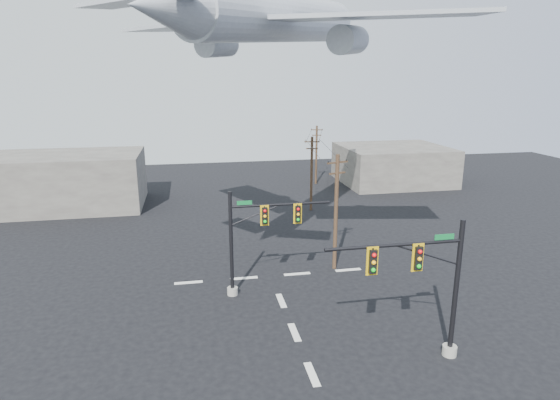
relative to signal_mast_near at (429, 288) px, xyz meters
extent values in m
plane|color=black|center=(-6.05, -0.19, -4.05)|extent=(120.00, 120.00, 0.00)
cube|color=silver|center=(-6.05, -0.19, -4.04)|extent=(0.40, 2.00, 0.01)
cube|color=silver|center=(-6.05, 3.81, -4.04)|extent=(0.40, 2.00, 0.01)
cube|color=silver|center=(-6.05, 7.81, -4.04)|extent=(0.40, 2.00, 0.01)
cube|color=silver|center=(-12.05, 11.81, -4.04)|extent=(2.00, 0.40, 0.01)
cube|color=silver|center=(-8.05, 11.81, -4.04)|extent=(2.00, 0.40, 0.01)
cube|color=silver|center=(-4.05, 11.81, -4.04)|extent=(2.00, 0.40, 0.01)
cube|color=silver|center=(-0.05, 11.81, -4.04)|extent=(2.00, 0.40, 0.01)
cylinder|color=gray|center=(1.53, 0.05, -3.78)|extent=(0.75, 0.75, 0.54)
cylinder|color=black|center=(1.53, 0.05, -0.28)|extent=(0.26, 0.26, 7.54)
cylinder|color=black|center=(-1.99, 0.05, 2.41)|extent=(7.04, 0.17, 0.17)
cylinder|color=black|center=(-0.23, 0.05, 1.76)|extent=(3.75, 0.09, 0.09)
cube|color=black|center=(-0.82, -0.11, 1.73)|extent=(0.37, 0.32, 1.18)
cube|color=#CD9D0C|center=(-0.82, -0.09, 1.73)|extent=(0.59, 0.04, 1.45)
sphere|color=red|center=(-0.82, -0.29, 2.10)|extent=(0.22, 0.22, 0.22)
sphere|color=#FFA70D|center=(-0.82, -0.29, 1.73)|extent=(0.22, 0.22, 0.22)
sphere|color=#0BB416|center=(-0.82, -0.29, 1.35)|extent=(0.22, 0.22, 0.22)
cube|color=black|center=(-3.16, -0.11, 1.73)|extent=(0.37, 0.32, 1.18)
cube|color=#CD9D0C|center=(-3.16, -0.09, 1.73)|extent=(0.59, 0.04, 1.45)
sphere|color=red|center=(-3.16, -0.29, 2.10)|extent=(0.22, 0.22, 0.22)
sphere|color=#FFA70D|center=(-3.16, -0.29, 1.73)|extent=(0.22, 0.22, 0.22)
sphere|color=#0BB416|center=(-3.16, -0.29, 1.35)|extent=(0.22, 0.22, 0.22)
cube|color=#0D612B|center=(0.56, -0.01, 2.68)|extent=(1.02, 0.04, 0.28)
cylinder|color=gray|center=(-9.12, 9.33, -3.80)|extent=(0.72, 0.72, 0.51)
cylinder|color=black|center=(-9.12, 9.33, -0.45)|extent=(0.25, 0.25, 7.20)
cylinder|color=black|center=(-5.79, 9.33, 2.12)|extent=(6.66, 0.16, 0.16)
cylinder|color=black|center=(-7.45, 9.33, 1.50)|extent=(3.55, 0.08, 0.08)
cube|color=black|center=(-6.90, 9.18, 1.47)|extent=(0.35, 0.31, 1.13)
cube|color=#CD9D0C|center=(-6.90, 9.20, 1.47)|extent=(0.57, 0.04, 1.39)
sphere|color=red|center=(-6.90, 9.00, 1.83)|extent=(0.21, 0.21, 0.21)
sphere|color=#FFA70D|center=(-6.90, 9.00, 1.47)|extent=(0.21, 0.21, 0.21)
sphere|color=#0BB416|center=(-6.90, 9.00, 1.11)|extent=(0.21, 0.21, 0.21)
cube|color=black|center=(-4.68, 9.18, 1.47)|extent=(0.35, 0.31, 1.13)
cube|color=#CD9D0C|center=(-4.68, 9.20, 1.47)|extent=(0.57, 0.04, 1.39)
sphere|color=red|center=(-4.68, 9.00, 1.83)|extent=(0.21, 0.21, 0.21)
sphere|color=#FFA70D|center=(-4.68, 9.00, 1.47)|extent=(0.21, 0.21, 0.21)
sphere|color=#0BB416|center=(-4.68, 9.00, 1.11)|extent=(0.21, 0.21, 0.21)
cube|color=#0D612B|center=(-8.19, 9.27, 2.37)|extent=(0.98, 0.04, 0.27)
cylinder|color=#442F1D|center=(-1.00, 12.34, 0.38)|extent=(0.30, 0.30, 8.86)
cube|color=#442F1D|center=(-1.00, 12.34, 4.22)|extent=(1.73, 0.65, 0.12)
cube|color=#442F1D|center=(-1.00, 12.34, 3.43)|extent=(1.35, 0.53, 0.12)
cylinder|color=black|center=(-1.75, 12.10, 4.32)|extent=(0.10, 0.10, 0.12)
cylinder|color=black|center=(-1.00, 12.34, 4.32)|extent=(0.10, 0.10, 0.12)
cylinder|color=black|center=(-0.25, 12.58, 4.32)|extent=(0.10, 0.10, 0.12)
cylinder|color=#442F1D|center=(1.30, 28.33, 0.00)|extent=(0.27, 0.27, 8.11)
cube|color=#442F1D|center=(1.30, 28.33, 3.51)|extent=(1.63, 0.44, 0.11)
cube|color=#442F1D|center=(1.30, 28.33, 2.78)|extent=(1.27, 0.37, 0.11)
cylinder|color=black|center=(0.59, 28.48, 3.60)|extent=(0.09, 0.09, 0.11)
cylinder|color=black|center=(1.30, 28.33, 3.60)|extent=(0.09, 0.09, 0.11)
cylinder|color=black|center=(2.01, 28.18, 3.60)|extent=(0.09, 0.09, 0.11)
cylinder|color=#442F1D|center=(5.25, 40.85, -0.09)|extent=(0.27, 0.27, 7.92)
cube|color=#442F1D|center=(5.25, 40.85, 3.33)|extent=(1.58, 0.59, 0.11)
cube|color=#442F1D|center=(5.25, 40.85, 2.61)|extent=(1.23, 0.48, 0.11)
cylinder|color=black|center=(4.56, 41.07, 3.42)|extent=(0.09, 0.09, 0.11)
cylinder|color=black|center=(5.25, 40.85, 3.42)|extent=(0.09, 0.09, 0.11)
cylinder|color=black|center=(5.93, 40.64, 3.42)|extent=(0.09, 0.09, 0.11)
cylinder|color=black|center=(-0.61, 20.34, 3.82)|extent=(2.39, 16.00, 0.03)
cylinder|color=black|center=(2.55, 34.59, 3.37)|extent=(3.98, 12.53, 0.03)
cylinder|color=black|center=(0.91, 20.34, 3.82)|extent=(2.27, 16.00, 0.03)
cylinder|color=black|center=(4.00, 34.59, 3.37)|extent=(3.97, 12.53, 0.03)
cylinder|color=#ABB1B7|center=(-5.06, 12.96, 14.07)|extent=(14.59, 17.72, 4.41)
cone|color=#ABB1B7|center=(2.26, 22.52, 14.86)|extent=(5.28, 5.55, 3.41)
cone|color=#ABB1B7|center=(-12.38, 3.39, 13.29)|extent=(5.01, 5.34, 3.10)
cube|color=#ABB1B7|center=(-11.45, 16.14, 13.69)|extent=(9.81, 13.33, 0.53)
cube|color=#ABB1B7|center=(-0.32, 7.63, 13.69)|extent=(13.39, 7.05, 0.53)
cylinder|color=#ABB1B7|center=(-9.22, 15.58, 12.47)|extent=(3.37, 3.65, 1.96)
cylinder|color=#ABB1B7|center=(-1.44, 9.63, 12.47)|extent=(3.37, 3.65, 1.96)
cube|color=#ABB1B7|center=(-14.55, 5.71, 13.71)|extent=(4.70, 5.20, 0.32)
cube|color=slate|center=(-26.05, 34.81, -1.05)|extent=(18.00, 10.00, 6.00)
cube|color=slate|center=(15.95, 39.81, -1.55)|extent=(14.00, 12.00, 5.00)
camera|label=1|loc=(-11.45, -19.73, 10.31)|focal=30.00mm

